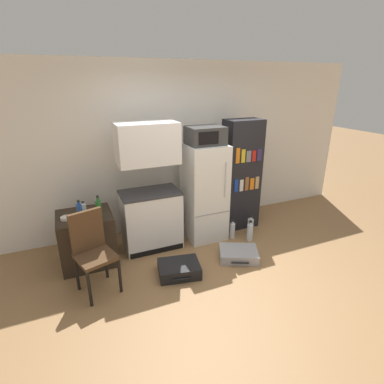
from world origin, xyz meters
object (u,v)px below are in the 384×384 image
object	(u,v)px
microwave	(205,135)
bookshelf	(241,175)
kitchen_hutch	(150,194)
bottle_blue_soda	(80,211)
bottle_clear_short	(84,208)
water_bottle_back	(250,232)
suitcase_small_flat	(238,254)
water_bottle_middle	(232,230)
bottle_green_tall	(99,209)
water_bottle_front	(250,226)
side_table	(87,238)
chair	(92,246)
refrigerator	(204,192)
suitcase_large_flat	(179,269)
bowl	(66,218)

from	to	relation	value
microwave	bookshelf	distance (m)	1.01
kitchen_hutch	bottle_blue_soda	bearing A→B (deg)	-170.29
bottle_clear_short	water_bottle_back	world-z (taller)	bottle_clear_short
water_bottle_back	bottle_blue_soda	bearing A→B (deg)	173.37
suitcase_small_flat	water_bottle_middle	world-z (taller)	water_bottle_middle
suitcase_small_flat	bottle_blue_soda	bearing A→B (deg)	-172.83
bottle_green_tall	suitcase_small_flat	bearing A→B (deg)	-17.66
bottle_green_tall	water_bottle_front	distance (m)	2.41
water_bottle_middle	side_table	bearing A→B (deg)	174.42
bottle_green_tall	chair	distance (m)	0.51
bottle_blue_soda	water_bottle_middle	world-z (taller)	bottle_blue_soda
kitchen_hutch	suitcase_small_flat	distance (m)	1.51
kitchen_hutch	water_bottle_front	world-z (taller)	kitchen_hutch
bottle_blue_soda	side_table	bearing A→B (deg)	65.89
kitchen_hutch	chair	distance (m)	1.15
bottle_green_tall	water_bottle_back	bearing A→B (deg)	-4.69
refrigerator	bottle_green_tall	world-z (taller)	refrigerator
side_table	chair	distance (m)	0.65
kitchen_hutch	bookshelf	size ratio (longest dim) A/B	1.02
chair	suitcase_large_flat	xyz separation A→B (m)	(1.01, -0.16, -0.49)
microwave	water_bottle_middle	distance (m)	1.55
refrigerator	bookshelf	size ratio (longest dim) A/B	0.83
suitcase_large_flat	water_bottle_front	bearing A→B (deg)	32.33
side_table	bottle_clear_short	bearing A→B (deg)	81.36
bookshelf	water_bottle_front	bearing A→B (deg)	-88.45
bookshelf	water_bottle_front	size ratio (longest dim) A/B	5.56
bottle_clear_short	bookshelf	bearing A→B (deg)	1.42
side_table	bottle_blue_soda	bearing A→B (deg)	-114.11
bottle_green_tall	water_bottle_middle	size ratio (longest dim) A/B	1.00
refrigerator	bottle_clear_short	distance (m)	1.75
kitchen_hutch	microwave	bearing A→B (deg)	-2.36
bottle_green_tall	water_bottle_back	distance (m)	2.29
refrigerator	suitcase_small_flat	size ratio (longest dim) A/B	2.30
bookshelf	water_bottle_front	world-z (taller)	bookshelf
bookshelf	water_bottle_back	world-z (taller)	bookshelf
bookshelf	water_bottle_middle	size ratio (longest dim) A/B	5.76
bookshelf	bowl	xyz separation A→B (m)	(-2.69, -0.20, -0.18)
water_bottle_middle	water_bottle_front	bearing A→B (deg)	0.31
suitcase_large_flat	water_bottle_back	world-z (taller)	water_bottle_back
bookshelf	suitcase_large_flat	distance (m)	1.90
microwave	water_bottle_middle	xyz separation A→B (m)	(0.38, -0.24, -1.48)
microwave	chair	world-z (taller)	microwave
side_table	kitchen_hutch	xyz separation A→B (m)	(0.92, 0.06, 0.48)
water_bottle_middle	refrigerator	bearing A→B (deg)	148.04
suitcase_large_flat	suitcase_small_flat	distance (m)	0.90
chair	water_bottle_back	xyz separation A→B (m)	(2.34, 0.23, -0.43)
microwave	chair	bearing A→B (deg)	-159.81
refrigerator	water_bottle_front	distance (m)	0.97
water_bottle_front	water_bottle_back	size ratio (longest dim) A/B	0.98
bowl	water_bottle_front	world-z (taller)	bowl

